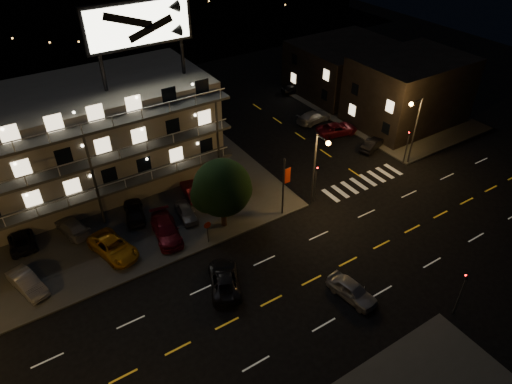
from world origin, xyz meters
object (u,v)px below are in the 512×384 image
lot_car_2 (113,247)px  tree (222,189)px  lot_car_7 (72,226)px  side_car_0 (372,144)px  road_car_east (352,290)px  lot_car_4 (186,212)px  road_car_west (224,279)px

lot_car_2 → tree: bearing=-25.4°
tree → lot_car_2: bearing=169.9°
lot_car_7 → side_car_0: bearing=160.4°
lot_car_2 → lot_car_7: lot_car_2 is taller
lot_car_7 → road_car_east: lot_car_7 is taller
side_car_0 → road_car_east: size_ratio=0.91×
lot_car_4 → lot_car_7: size_ratio=0.79×
lot_car_4 → tree: bearing=-42.4°
tree → road_car_west: 8.28m
lot_car_2 → road_car_west: (6.31, -8.31, -0.19)m
tree → lot_car_7: (-12.23, 6.67, -3.45)m
lot_car_7 → lot_car_2: bearing=101.8°
lot_car_2 → road_car_east: size_ratio=1.23×
side_car_0 → road_car_east: (-17.73, -15.85, 0.08)m
road_car_west → tree: bearing=-96.4°
lot_car_7 → tree: bearing=138.1°
lot_car_4 → road_car_east: road_car_east is taller
lot_car_7 → road_car_east: (16.44, -19.67, -0.08)m
lot_car_7 → road_car_west: bearing=109.8°
road_car_east → lot_car_7: bearing=121.7°
lot_car_7 → road_car_east: bearing=116.6°
lot_car_7 → road_car_east: 25.64m
lot_car_4 → road_car_east: size_ratio=0.84×
side_car_0 → tree: bearing=78.8°
lot_car_2 → lot_car_4: lot_car_2 is taller
lot_car_7 → road_car_west: lot_car_7 is taller
tree → lot_car_7: bearing=151.4°
road_car_east → road_car_west: 10.16m
tree → side_car_0: size_ratio=1.77×
lot_car_2 → road_car_west: lot_car_2 is taller
lot_car_4 → road_car_east: 17.26m
tree → road_car_east: 14.11m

